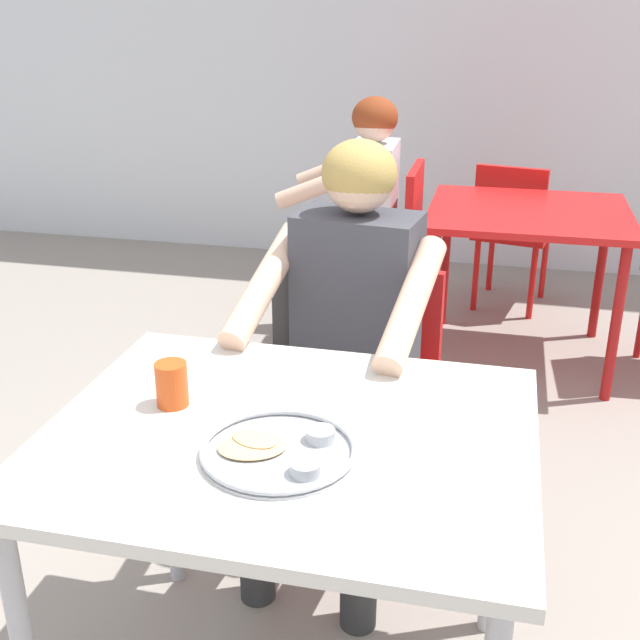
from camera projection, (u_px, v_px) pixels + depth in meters
table_foreground at (289, 465)px, 1.68m from camera, size 1.01×0.83×0.76m
thali_tray at (279, 450)px, 1.56m from camera, size 0.31×0.31×0.03m
drinking_cup at (172, 383)px, 1.73m from camera, size 0.07×0.07×0.10m
chair_foreground at (366, 377)px, 2.50m from camera, size 0.49×0.46×0.81m
diner_foreground at (347, 327)px, 2.21m from camera, size 0.54×0.59×1.24m
table_background_red at (528, 228)px, 3.53m from camera, size 0.87×0.81×0.72m
chair_red_left at (389, 247)px, 3.67m from camera, size 0.42×0.44×0.89m
chair_red_far at (512, 226)px, 4.19m from camera, size 0.46×0.50×0.80m
patron_background at (353, 202)px, 3.67m from camera, size 0.56×0.50×1.18m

